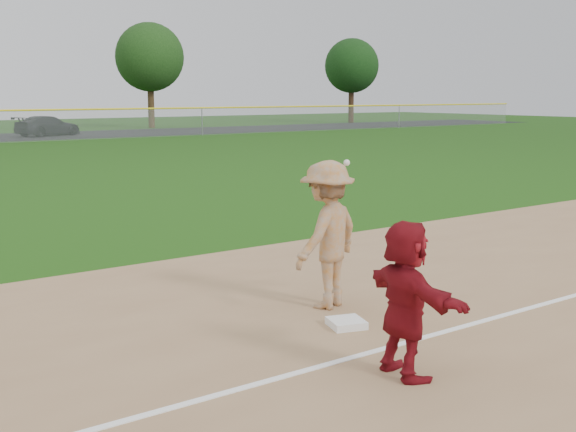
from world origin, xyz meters
TOP-DOWN VIEW (x-y plane):
  - ground at (0.00, 0.00)m, footprint 160.00×160.00m
  - foul_line at (0.00, -0.80)m, footprint 60.00×0.10m
  - first_base at (-0.06, 0.11)m, footprint 0.55×0.55m
  - base_runner at (-0.62, -1.52)m, footprint 0.76×1.65m
  - car_right at (10.57, 45.82)m, footprint 5.35×3.70m
  - first_base_play at (0.31, 0.98)m, footprint 1.54×1.19m
  - tree_3 at (22.00, 52.80)m, footprint 6.00×6.00m
  - tree_4 at (44.00, 51.20)m, footprint 5.60×5.60m

SIDE VIEW (x-z plane):
  - ground at x=0.00m, z-range 0.00..0.00m
  - foul_line at x=0.00m, z-range 0.02..0.03m
  - first_base at x=-0.06m, z-range 0.02..0.12m
  - car_right at x=10.57m, z-range 0.01..1.45m
  - base_runner at x=-0.62m, z-range 0.02..1.74m
  - first_base_play at x=0.31m, z-range -0.01..2.15m
  - tree_4 at x=44.00m, z-range 1.51..10.18m
  - tree_3 at x=22.00m, z-range 1.57..10.76m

